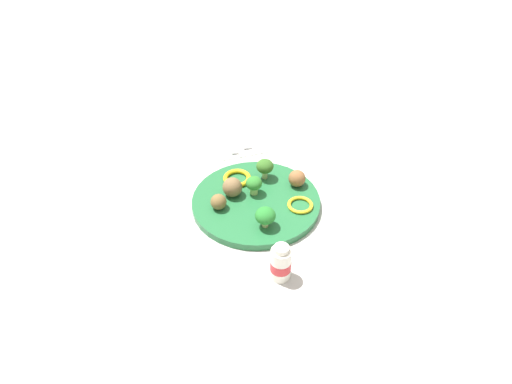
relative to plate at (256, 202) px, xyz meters
name	(u,v)px	position (x,y,z in m)	size (l,w,h in m)	color
ground_plane	(256,205)	(0.00, 0.00, -0.01)	(4.00, 4.00, 0.00)	#B2B2AD
plate	(256,202)	(0.00, 0.00, 0.00)	(0.28, 0.28, 0.02)	#236638
broccoli_floret_center	(267,216)	(0.09, 0.00, 0.04)	(0.04, 0.04, 0.05)	#A0BB6E
broccoli_floret_front_right	(265,167)	(-0.07, 0.04, 0.04)	(0.04, 0.04, 0.05)	#AABE77
broccoli_floret_mid_right	(256,184)	(-0.02, 0.00, 0.03)	(0.04, 0.04, 0.04)	#9ECD6E
meatball_back_left	(219,202)	(0.01, -0.08, 0.03)	(0.03, 0.03, 0.03)	brown
meatball_near_rim	(297,178)	(-0.03, 0.10, 0.03)	(0.04, 0.04, 0.04)	brown
meatball_far_rim	(232,187)	(-0.03, -0.05, 0.03)	(0.04, 0.04, 0.04)	brown
pepper_ring_front_left	(237,178)	(-0.08, -0.03, 0.01)	(0.06, 0.06, 0.01)	yellow
pepper_ring_center	(300,205)	(0.04, 0.09, 0.01)	(0.06, 0.06, 0.01)	yellow
napkin	(236,138)	(-0.27, 0.01, -0.01)	(0.17, 0.12, 0.01)	white
fork	(243,137)	(-0.26, 0.02, 0.00)	(0.12, 0.02, 0.01)	silver
knife	(230,139)	(-0.26, -0.01, 0.00)	(0.15, 0.02, 0.01)	silver
yogurt_bottle	(278,264)	(0.21, 0.00, 0.03)	(0.04, 0.04, 0.08)	white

